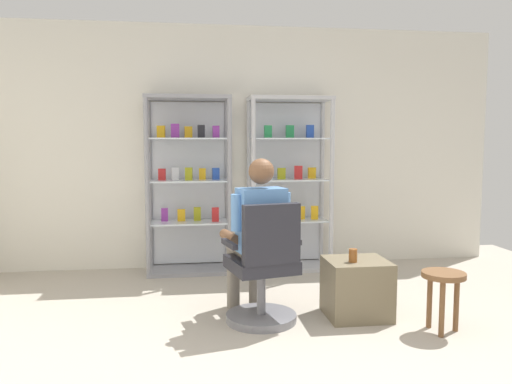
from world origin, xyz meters
name	(u,v)px	position (x,y,z in m)	size (l,w,h in m)	color
back_wall	(237,148)	(0.00, 3.00, 1.35)	(6.00, 0.10, 2.70)	silver
display_cabinet_left	(189,183)	(-0.55, 2.76, 0.97)	(0.90, 0.45, 1.90)	gray
display_cabinet_right	(288,183)	(0.55, 2.76, 0.96)	(0.90, 0.45, 1.90)	#B7B7BC
office_chair	(264,274)	(0.01, 1.04, 0.39)	(0.61, 0.58, 0.96)	slate
seated_shopkeeper	(256,230)	(-0.03, 1.20, 0.71)	(0.55, 0.61, 1.29)	slate
storage_crate	(356,288)	(0.78, 1.10, 0.23)	(0.49, 0.46, 0.47)	#72664C
tea_glass	(353,255)	(0.73, 1.03, 0.52)	(0.07, 0.07, 0.11)	brown
wooden_stool	(443,285)	(1.31, 0.69, 0.36)	(0.32, 0.32, 0.46)	brown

